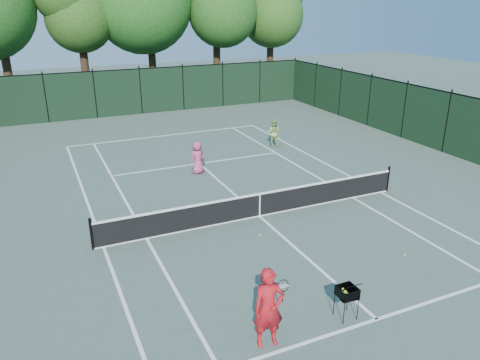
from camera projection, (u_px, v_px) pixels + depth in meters
name	position (u px, v px, depth m)	size (l,w,h in m)	color
ground	(259.00, 216.00, 16.82)	(90.00, 90.00, 0.00)	#47574B
sideline_doubles_left	(104.00, 247.00, 14.71)	(0.10, 23.77, 0.01)	white
sideline_doubles_right	(380.00, 192.00, 18.93)	(0.10, 23.77, 0.01)	white
sideline_singles_left	(147.00, 239.00, 15.24)	(0.10, 23.77, 0.01)	white
sideline_singles_right	(353.00, 198.00, 18.41)	(0.10, 23.77, 0.01)	white
baseline_far	(167.00, 135.00, 26.93)	(10.97, 0.10, 0.01)	white
service_line_near	(377.00, 319.00, 11.38)	(8.23, 0.10, 0.01)	white
service_line_far	(199.00, 164.00, 22.27)	(8.23, 0.10, 0.01)	white
center_service_line	(259.00, 216.00, 16.82)	(0.10, 12.80, 0.01)	white
tennis_net	(260.00, 204.00, 16.65)	(11.69, 0.09, 1.06)	black
fence_far	(141.00, 92.00, 31.60)	(24.00, 0.05, 3.00)	black
coach	(269.00, 308.00, 10.25)	(1.03, 0.61, 1.91)	red
player_pink	(198.00, 158.00, 20.76)	(0.82, 0.65, 1.46)	#C64673
player_green	(273.00, 133.00, 24.71)	(0.90, 0.88, 1.47)	#97C361
ball_hopper	(347.00, 292.00, 11.22)	(0.51, 0.51, 0.85)	black
loose_ball_near_cart	(404.00, 255.00, 14.18)	(0.07, 0.07, 0.07)	#DAF331
loose_ball_midcourt	(260.00, 235.00, 15.41)	(0.07, 0.07, 0.07)	#D2E72F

